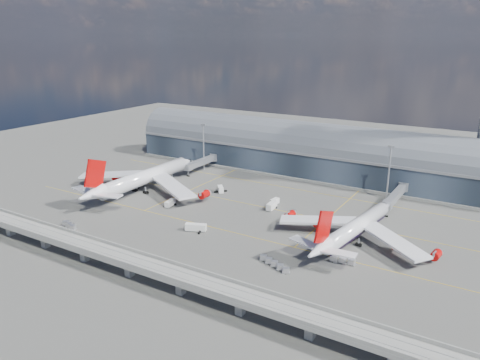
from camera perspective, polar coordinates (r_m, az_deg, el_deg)
The scene contains 19 objects.
ground at distance 190.31m, azimuth -1.71°, elevation -4.77°, with size 500.00×500.00×0.00m, color #474744.
taxi_lines at distance 207.96m, azimuth 1.60°, elevation -2.82°, with size 200.00×80.12×0.01m.
terminal at distance 252.78m, azimuth 7.92°, elevation 3.34°, with size 200.00×30.00×28.00m.
guideway at distance 149.12m, azimuth -13.42°, elevation -9.52°, with size 220.00×8.50×7.20m.
floodlight_mast_left at distance 256.69m, azimuth -4.46°, elevation 4.19°, with size 3.00×0.70×25.70m.
floodlight_mast_right at distance 215.98m, azimuth 17.69°, elevation 0.92°, with size 3.00×0.70×25.70m.
airliner_left at distance 225.98m, azimuth -11.86°, elevation 0.21°, with size 71.89×75.46×23.06m.
airliner_right at distance 172.74m, azimuth 13.76°, elevation -5.80°, with size 59.41×62.14×19.73m.
jet_bridge_left at distance 257.02m, azimuth -4.59°, elevation 2.26°, with size 4.40×28.00×7.25m.
jet_bridge_right at distance 213.81m, azimuth 18.52°, elevation -1.70°, with size 4.40×32.00×7.25m.
service_truck_0 at distance 205.97m, azimuth -8.53°, elevation -2.81°, with size 3.26×6.71×2.66m.
service_truck_1 at distance 232.14m, azimuth -12.93°, elevation -0.70°, with size 5.87×4.25×3.10m.
service_truck_2 at distance 179.07m, azimuth -5.42°, elevation -5.77°, with size 8.38×5.09×2.93m.
service_truck_3 at distance 200.21m, azimuth 3.87°, elevation -3.18°, with size 2.88×6.49×3.09m.
service_truck_4 at distance 206.23m, azimuth 4.25°, elevation -2.64°, with size 2.67×4.79×2.67m.
service_truck_5 at distance 221.73m, azimuth -2.39°, elevation -1.14°, with size 5.68×5.95×2.88m.
cargo_train_0 at distance 193.17m, azimuth -20.10°, elevation -5.21°, with size 8.66×4.00×1.90m.
cargo_train_1 at distance 153.01m, azimuth 4.22°, elevation -10.16°, with size 13.22×6.65×1.80m.
cargo_train_2 at distance 158.23m, azimuth 12.41°, elevation -9.57°, with size 8.50×2.83×1.87m.
Camera 1 is at (96.22, -147.99, 71.10)m, focal length 35.00 mm.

